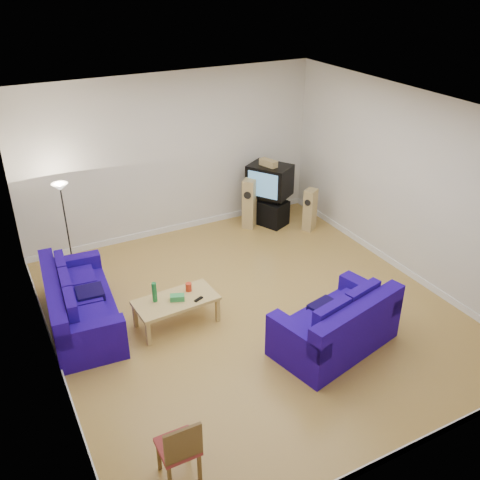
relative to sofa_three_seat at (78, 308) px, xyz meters
name	(u,v)px	position (x,y,z in m)	size (l,w,h in m)	color
room	(253,225)	(2.51, -0.91, 1.23)	(6.01, 6.51, 3.21)	olive
sofa_three_seat	(78,308)	(0.00, 0.00, 0.00)	(1.11, 2.25, 0.84)	#1A086C
sofa_loveseat	(338,328)	(3.17, -2.26, 0.02)	(1.97, 1.38, 0.89)	#1A086C
coffee_table	(176,302)	(1.33, -0.67, 0.08)	(1.28, 0.69, 0.45)	tan
bottle	(154,292)	(1.04, -0.57, 0.30)	(0.07, 0.07, 0.32)	#197233
tissue_box	(177,298)	(1.35, -0.70, 0.18)	(0.21, 0.12, 0.09)	green
red_canister	(189,287)	(1.60, -0.55, 0.21)	(0.09, 0.09, 0.13)	red
remote	(199,299)	(1.63, -0.84, 0.15)	(0.16, 0.05, 0.02)	black
tv_stand	(267,211)	(4.35, 1.79, -0.05)	(0.85, 0.47, 0.52)	black
av_receiver	(270,198)	(4.40, 1.74, 0.26)	(0.44, 0.36, 0.10)	black
television	(270,180)	(4.40, 1.80, 0.63)	(0.96, 1.03, 0.64)	black
centre_speaker	(268,163)	(4.35, 1.78, 1.02)	(0.38, 0.15, 0.13)	tan
speaker_left	(250,203)	(3.93, 1.79, 0.21)	(0.39, 0.39, 1.04)	tan
speaker_right	(310,210)	(4.96, 1.09, 0.13)	(0.33, 0.31, 0.89)	tan
floor_lamp	(62,199)	(0.28, 1.79, 1.04)	(0.28, 0.28, 1.64)	black
dining_chair	(180,448)	(0.35, -3.29, 0.17)	(0.41, 0.41, 0.86)	brown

